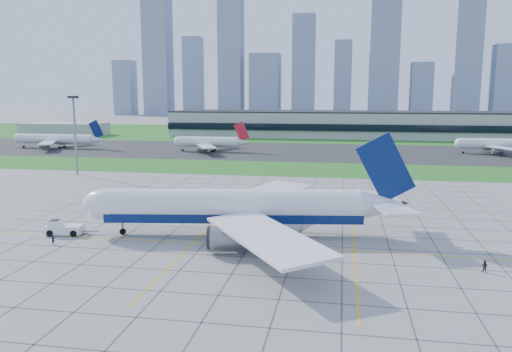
% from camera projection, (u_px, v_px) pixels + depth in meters
% --- Properties ---
extents(ground, '(1400.00, 1400.00, 0.00)m').
position_uv_depth(ground, '(251.00, 243.00, 88.76)').
color(ground, '#999994').
rests_on(ground, ground).
extents(grass_median, '(700.00, 35.00, 0.04)m').
position_uv_depth(grass_median, '(297.00, 169.00, 176.26)').
color(grass_median, '#257521').
rests_on(grass_median, ground).
extents(asphalt_taxiway, '(700.00, 75.00, 0.04)m').
position_uv_depth(asphalt_taxiway, '(308.00, 151.00, 229.73)').
color(asphalt_taxiway, '#383838').
rests_on(asphalt_taxiway, ground).
extents(grass_far, '(700.00, 145.00, 0.04)m').
position_uv_depth(grass_far, '(319.00, 133.00, 336.68)').
color(grass_far, '#257521').
rests_on(grass_far, ground).
extents(apron_markings, '(120.00, 130.00, 0.03)m').
position_uv_depth(apron_markings, '(263.00, 227.00, 99.47)').
color(apron_markings, '#474744').
rests_on(apron_markings, ground).
extents(terminal, '(260.00, 43.00, 15.80)m').
position_uv_depth(terminal, '(383.00, 124.00, 304.22)').
color(terminal, '#B7B7B2').
rests_on(terminal, ground).
extents(service_block, '(50.00, 25.00, 8.00)m').
position_uv_depth(service_block, '(65.00, 129.00, 319.29)').
color(service_block, '#B7B7B2').
rests_on(service_block, ground).
extents(light_mast, '(2.50, 2.50, 25.60)m').
position_uv_depth(light_mast, '(75.00, 125.00, 161.15)').
color(light_mast, gray).
rests_on(light_mast, ground).
extents(city_skyline, '(523.00, 32.40, 160.00)m').
position_uv_depth(city_skyline, '(324.00, 66.00, 586.21)').
color(city_skyline, '#808DA8').
rests_on(city_skyline, ground).
extents(airliner, '(61.59, 62.00, 19.45)m').
position_uv_depth(airliner, '(236.00, 208.00, 92.46)').
color(airliner, white).
rests_on(airliner, ground).
extents(pushback_tug, '(9.90, 4.21, 2.72)m').
position_uv_depth(pushback_tug, '(63.00, 228.00, 93.76)').
color(pushback_tug, white).
rests_on(pushback_tug, ground).
extents(crew_near, '(0.53, 0.72, 1.80)m').
position_uv_depth(crew_near, '(53.00, 239.00, 87.54)').
color(crew_near, black).
rests_on(crew_near, ground).
extents(crew_far, '(1.12, 1.14, 1.85)m').
position_uv_depth(crew_far, '(485.00, 267.00, 73.66)').
color(crew_far, black).
rests_on(crew_far, ground).
extents(distant_jet_0, '(45.05, 42.66, 14.08)m').
position_uv_depth(distant_jet_0, '(56.00, 139.00, 243.46)').
color(distant_jet_0, white).
rests_on(distant_jet_0, ground).
extents(distant_jet_1, '(33.28, 42.66, 14.08)m').
position_uv_depth(distant_jet_1, '(210.00, 142.00, 228.61)').
color(distant_jet_1, white).
rests_on(distant_jet_1, ground).
extents(distant_jet_2, '(34.64, 42.66, 14.08)m').
position_uv_depth(distant_jet_2, '(496.00, 144.00, 219.29)').
color(distant_jet_2, white).
rests_on(distant_jet_2, ground).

